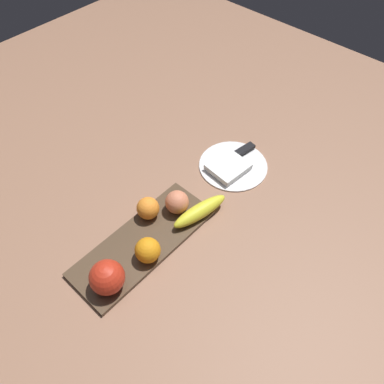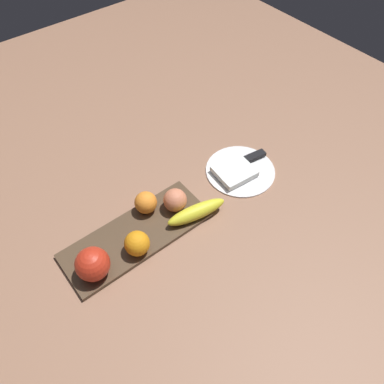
{
  "view_description": "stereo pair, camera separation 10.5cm",
  "coord_description": "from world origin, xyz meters",
  "px_view_note": "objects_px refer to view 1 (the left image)",
  "views": [
    {
      "loc": [
        0.32,
        0.42,
        0.86
      ],
      "look_at": [
        -0.17,
        -0.03,
        0.04
      ],
      "focal_mm": 36.07,
      "sensor_mm": 36.0,
      "label": 1
    },
    {
      "loc": [
        0.24,
        0.49,
        0.86
      ],
      "look_at": [
        -0.17,
        -0.03,
        0.04
      ],
      "focal_mm": 36.07,
      "sensor_mm": 36.0,
      "label": 2
    }
  ],
  "objects_px": {
    "fruit_tray": "(144,242)",
    "orange_near_apple": "(148,208)",
    "orange_near_banana": "(148,250)",
    "folded_napkin": "(228,167)",
    "peach": "(177,202)",
    "dinner_plate": "(233,165)",
    "knife": "(239,153)",
    "apple": "(107,277)",
    "banana": "(200,211)"
  },
  "relations": [
    {
      "from": "knife",
      "to": "folded_napkin",
      "type": "bearing_deg",
      "value": 20.03
    },
    {
      "from": "apple",
      "to": "orange_near_banana",
      "type": "xyz_separation_m",
      "value": [
        -0.11,
        0.01,
        -0.01
      ]
    },
    {
      "from": "apple",
      "to": "orange_near_banana",
      "type": "relative_size",
      "value": 1.3
    },
    {
      "from": "orange_near_apple",
      "to": "folded_napkin",
      "type": "xyz_separation_m",
      "value": [
        -0.28,
        0.05,
        -0.02
      ]
    },
    {
      "from": "orange_near_apple",
      "to": "peach",
      "type": "bearing_deg",
      "value": 146.55
    },
    {
      "from": "orange_near_apple",
      "to": "orange_near_banana",
      "type": "bearing_deg",
      "value": 46.34
    },
    {
      "from": "orange_near_apple",
      "to": "dinner_plate",
      "type": "relative_size",
      "value": 0.29
    },
    {
      "from": "folded_napkin",
      "to": "knife",
      "type": "height_order",
      "value": "folded_napkin"
    },
    {
      "from": "orange_near_banana",
      "to": "folded_napkin",
      "type": "distance_m",
      "value": 0.37
    },
    {
      "from": "orange_near_apple",
      "to": "folded_napkin",
      "type": "bearing_deg",
      "value": 170.18
    },
    {
      "from": "orange_near_apple",
      "to": "banana",
      "type": "bearing_deg",
      "value": 131.63
    },
    {
      "from": "apple",
      "to": "peach",
      "type": "relative_size",
      "value": 1.29
    },
    {
      "from": "banana",
      "to": "knife",
      "type": "height_order",
      "value": "banana"
    },
    {
      "from": "orange_near_banana",
      "to": "peach",
      "type": "distance_m",
      "value": 0.16
    },
    {
      "from": "apple",
      "to": "banana",
      "type": "height_order",
      "value": "apple"
    },
    {
      "from": "banana",
      "to": "peach",
      "type": "bearing_deg",
      "value": -55.82
    },
    {
      "from": "dinner_plate",
      "to": "knife",
      "type": "bearing_deg",
      "value": -162.48
    },
    {
      "from": "dinner_plate",
      "to": "folded_napkin",
      "type": "xyz_separation_m",
      "value": [
        0.03,
        0.0,
        0.01
      ]
    },
    {
      "from": "fruit_tray",
      "to": "dinner_plate",
      "type": "bearing_deg",
      "value": -180.0
    },
    {
      "from": "dinner_plate",
      "to": "knife",
      "type": "distance_m",
      "value": 0.04
    },
    {
      "from": "peach",
      "to": "dinner_plate",
      "type": "bearing_deg",
      "value": 178.83
    },
    {
      "from": "apple",
      "to": "knife",
      "type": "height_order",
      "value": "apple"
    },
    {
      "from": "orange_near_apple",
      "to": "knife",
      "type": "relative_size",
      "value": 0.34
    },
    {
      "from": "knife",
      "to": "apple",
      "type": "bearing_deg",
      "value": 13.71
    },
    {
      "from": "apple",
      "to": "orange_near_banana",
      "type": "distance_m",
      "value": 0.12
    },
    {
      "from": "apple",
      "to": "fruit_tray",
      "type": "bearing_deg",
      "value": -166.91
    },
    {
      "from": "peach",
      "to": "folded_napkin",
      "type": "distance_m",
      "value": 0.21
    },
    {
      "from": "orange_near_apple",
      "to": "dinner_plate",
      "type": "bearing_deg",
      "value": 171.0
    },
    {
      "from": "fruit_tray",
      "to": "orange_near_apple",
      "type": "distance_m",
      "value": 0.09
    },
    {
      "from": "dinner_plate",
      "to": "folded_napkin",
      "type": "distance_m",
      "value": 0.03
    },
    {
      "from": "orange_near_apple",
      "to": "knife",
      "type": "height_order",
      "value": "orange_near_apple"
    },
    {
      "from": "apple",
      "to": "knife",
      "type": "xyz_separation_m",
      "value": [
        -0.55,
        -0.05,
        -0.04
      ]
    },
    {
      "from": "orange_near_apple",
      "to": "orange_near_banana",
      "type": "distance_m",
      "value": 0.13
    },
    {
      "from": "fruit_tray",
      "to": "peach",
      "type": "height_order",
      "value": "peach"
    },
    {
      "from": "orange_near_banana",
      "to": "knife",
      "type": "height_order",
      "value": "orange_near_banana"
    },
    {
      "from": "orange_near_banana",
      "to": "dinner_plate",
      "type": "distance_m",
      "value": 0.4
    },
    {
      "from": "orange_near_apple",
      "to": "knife",
      "type": "distance_m",
      "value": 0.35
    },
    {
      "from": "knife",
      "to": "dinner_plate",
      "type": "bearing_deg",
      "value": 26.52
    },
    {
      "from": "apple",
      "to": "banana",
      "type": "relative_size",
      "value": 0.49
    },
    {
      "from": "peach",
      "to": "apple",
      "type": "bearing_deg",
      "value": 7.81
    },
    {
      "from": "peach",
      "to": "folded_napkin",
      "type": "xyz_separation_m",
      "value": [
        -0.21,
        0.0,
        -0.03
      ]
    },
    {
      "from": "folded_napkin",
      "to": "knife",
      "type": "xyz_separation_m",
      "value": [
        -0.07,
        -0.01,
        -0.0
      ]
    },
    {
      "from": "orange_near_banana",
      "to": "fruit_tray",
      "type": "bearing_deg",
      "value": -117.38
    },
    {
      "from": "peach",
      "to": "orange_near_apple",
      "type": "bearing_deg",
      "value": -33.45
    },
    {
      "from": "fruit_tray",
      "to": "orange_near_apple",
      "type": "xyz_separation_m",
      "value": [
        -0.07,
        -0.05,
        0.04
      ]
    },
    {
      "from": "apple",
      "to": "dinner_plate",
      "type": "xyz_separation_m",
      "value": [
        -0.51,
        -0.03,
        -0.05
      ]
    },
    {
      "from": "orange_near_apple",
      "to": "orange_near_banana",
      "type": "xyz_separation_m",
      "value": [
        0.09,
        0.09,
        0.0
      ]
    },
    {
      "from": "orange_near_apple",
      "to": "fruit_tray",
      "type": "bearing_deg",
      "value": 36.32
    },
    {
      "from": "banana",
      "to": "peach",
      "type": "distance_m",
      "value": 0.07
    },
    {
      "from": "fruit_tray",
      "to": "orange_near_apple",
      "type": "bearing_deg",
      "value": -143.68
    }
  ]
}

